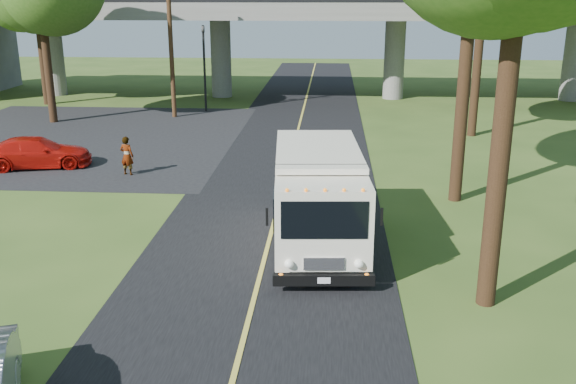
# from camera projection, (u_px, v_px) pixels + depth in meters

# --- Properties ---
(ground) EXTENTS (120.00, 120.00, 0.00)m
(ground) POSITION_uv_depth(u_px,v_px,m) (250.00, 316.00, 14.62)
(ground) COLOR #344D1B
(ground) RESTS_ON ground
(road) EXTENTS (7.00, 90.00, 0.02)m
(road) POSITION_uv_depth(u_px,v_px,m) (283.00, 188.00, 24.14)
(road) COLOR black
(road) RESTS_ON ground
(parking_lot) EXTENTS (16.00, 18.00, 0.01)m
(parking_lot) POSITION_uv_depth(u_px,v_px,m) (79.00, 138.00, 32.48)
(parking_lot) COLOR black
(parking_lot) RESTS_ON ground
(lane_line) EXTENTS (0.12, 90.00, 0.01)m
(lane_line) POSITION_uv_depth(u_px,v_px,m) (283.00, 187.00, 24.14)
(lane_line) COLOR gold
(lane_line) RESTS_ON road
(overpass) EXTENTS (54.00, 10.00, 7.30)m
(overpass) POSITION_uv_depth(u_px,v_px,m) (307.00, 31.00, 43.75)
(overpass) COLOR slate
(overpass) RESTS_ON ground
(traffic_signal) EXTENTS (0.18, 0.22, 5.20)m
(traffic_signal) POSITION_uv_depth(u_px,v_px,m) (204.00, 59.00, 38.83)
(traffic_signal) COLOR black
(traffic_signal) RESTS_ON ground
(utility_pole) EXTENTS (1.60, 0.26, 9.00)m
(utility_pole) POSITION_uv_depth(u_px,v_px,m) (171.00, 38.00, 36.61)
(utility_pole) COLOR #472D19
(utility_pole) RESTS_ON ground
(step_van) EXTENTS (2.89, 6.77, 2.78)m
(step_van) POSITION_uv_depth(u_px,v_px,m) (318.00, 195.00, 18.31)
(step_van) COLOR silver
(step_van) RESTS_ON ground
(red_sedan) EXTENTS (4.70, 2.83, 1.27)m
(red_sedan) POSITION_uv_depth(u_px,v_px,m) (37.00, 152.00, 26.88)
(red_sedan) COLOR #B6120B
(red_sedan) RESTS_ON ground
(pedestrian) EXTENTS (0.66, 0.52, 1.58)m
(pedestrian) POSITION_uv_depth(u_px,v_px,m) (127.00, 156.00, 25.69)
(pedestrian) COLOR gray
(pedestrian) RESTS_ON ground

